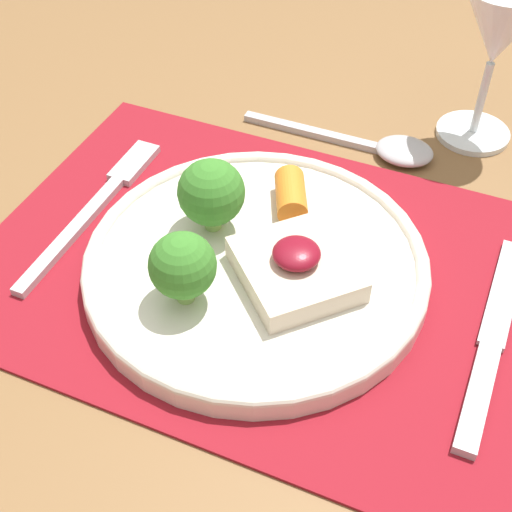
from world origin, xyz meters
name	(u,v)px	position (x,y,z in m)	size (l,w,h in m)	color
dining_table	(269,337)	(0.00, 0.00, 0.67)	(1.19, 1.28, 0.75)	brown
placemat	(270,272)	(0.00, 0.00, 0.75)	(0.48, 0.33, 0.00)	maroon
dinner_plate	(253,258)	(-0.01, -0.01, 0.77)	(0.28, 0.28, 0.08)	silver
fork	(101,201)	(-0.17, 0.02, 0.76)	(0.02, 0.21, 0.01)	#B2B2B7
knife	(489,350)	(0.18, -0.01, 0.76)	(0.02, 0.21, 0.01)	#B2B2B7
spoon	(386,147)	(0.04, 0.19, 0.76)	(0.20, 0.05, 0.02)	#B2B2B7
wine_glass_near	(498,35)	(0.11, 0.26, 0.86)	(0.08, 0.08, 0.15)	white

